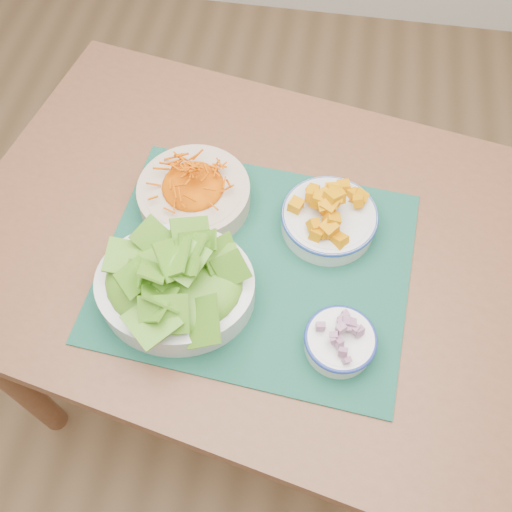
{
  "coord_description": "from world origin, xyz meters",
  "views": [
    {
      "loc": [
        0.28,
        -0.26,
        1.64
      ],
      "look_at": [
        0.19,
        0.24,
        0.78
      ],
      "focal_mm": 40.0,
      "sensor_mm": 36.0,
      "label": 1
    }
  ],
  "objects": [
    {
      "name": "squash_bowl",
      "position": [
        0.31,
        0.34,
        0.79
      ],
      "size": [
        0.2,
        0.2,
        0.09
      ],
      "rotation": [
        0.0,
        0.0,
        0.2
      ],
      "color": "silver",
      "rests_on": "placemat"
    },
    {
      "name": "lettuce_bowl",
      "position": [
        0.07,
        0.15,
        0.81
      ],
      "size": [
        0.28,
        0.25,
        0.12
      ],
      "rotation": [
        0.0,
        0.0,
        0.08
      ],
      "color": "silver",
      "rests_on": "placemat"
    },
    {
      "name": "onion_bowl",
      "position": [
        0.35,
        0.1,
        0.78
      ],
      "size": [
        0.14,
        0.14,
        0.06
      ],
      "rotation": [
        0.0,
        0.0,
        0.25
      ],
      "color": "white",
      "rests_on": "placemat"
    },
    {
      "name": "placemat",
      "position": [
        0.19,
        0.24,
        0.75
      ],
      "size": [
        0.57,
        0.48,
        0.0
      ],
      "primitive_type": "cube",
      "rotation": [
        0.0,
        0.0,
        -0.08
      ],
      "color": "#0D3529",
      "rests_on": "table"
    },
    {
      "name": "table",
      "position": [
        0.21,
        0.29,
        0.65
      ],
      "size": [
        1.28,
        0.97,
        0.75
      ],
      "rotation": [
        0.0,
        0.0,
        -0.19
      ],
      "color": "brown",
      "rests_on": "ground"
    },
    {
      "name": "carrot_bowl",
      "position": [
        0.06,
        0.35,
        0.79
      ],
      "size": [
        0.27,
        0.27,
        0.08
      ],
      "rotation": [
        0.0,
        0.0,
        -0.38
      ],
      "color": "beige",
      "rests_on": "placemat"
    },
    {
      "name": "ground",
      "position": [
        0.0,
        0.0,
        0.0
      ],
      "size": [
        4.0,
        4.0,
        0.0
      ],
      "primitive_type": "plane",
      "color": "olive",
      "rests_on": "ground"
    }
  ]
}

